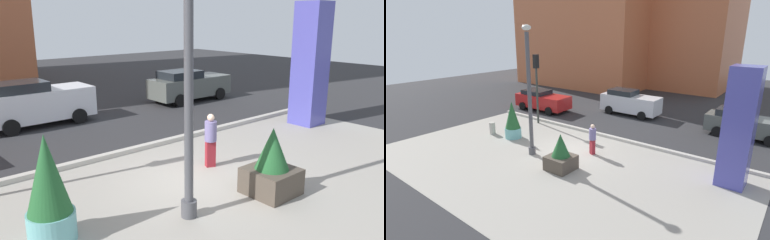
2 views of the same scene
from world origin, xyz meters
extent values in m
plane|color=#2D2D30|center=(0.00, 4.00, 0.00)|extent=(60.00, 60.00, 0.00)
cube|color=#9E998E|center=(0.00, -2.00, 0.00)|extent=(18.00, 10.00, 0.02)
cube|color=#B7B2A8|center=(0.00, 3.12, 0.08)|extent=(18.00, 0.24, 0.16)
cylinder|color=#4C4C51|center=(-1.46, -1.49, 0.20)|extent=(0.36, 0.36, 0.40)
cylinder|color=#4C4C51|center=(-1.46, -1.49, 3.10)|extent=(0.20, 0.20, 6.20)
cube|color=#4C4CAD|center=(7.50, 1.44, 2.49)|extent=(1.12, 1.12, 4.98)
cube|color=#4C4238|center=(0.92, -1.91, 0.34)|extent=(1.20, 1.20, 0.68)
cylinder|color=#382819|center=(0.92, -1.91, 0.66)|extent=(1.14, 1.14, 0.04)
cone|color=#235B2D|center=(0.92, -1.91, 1.21)|extent=(0.87, 0.87, 1.07)
cylinder|color=#6BB2B2|center=(-4.18, -0.44, 0.32)|extent=(0.97, 0.97, 0.63)
cylinder|color=#382819|center=(-4.18, -0.44, 0.61)|extent=(0.89, 0.89, 0.04)
cone|color=#235B2D|center=(-4.18, -0.44, 1.44)|extent=(0.89, 0.89, 1.62)
cube|color=silver|center=(-1.14, 8.55, 0.88)|extent=(4.47, 1.75, 1.22)
cube|color=#1E2328|center=(-1.81, 8.54, 1.69)|extent=(2.02, 1.52, 0.39)
cylinder|color=black|center=(0.23, 9.42, 0.32)|extent=(0.64, 0.23, 0.64)
cylinder|color=black|center=(0.25, 7.71, 0.32)|extent=(0.64, 0.23, 0.64)
cylinder|color=black|center=(-2.51, 7.68, 0.32)|extent=(0.64, 0.23, 0.64)
cube|color=#565B56|center=(6.85, 8.26, 0.77)|extent=(4.51, 1.76, 1.00)
cube|color=#1E2328|center=(6.18, 8.26, 1.47)|extent=(2.03, 1.54, 0.39)
cylinder|color=black|center=(8.24, 9.14, 0.32)|extent=(0.64, 0.22, 0.64)
cylinder|color=black|center=(8.25, 7.41, 0.32)|extent=(0.64, 0.22, 0.64)
cylinder|color=black|center=(5.45, 9.11, 0.32)|extent=(0.64, 0.22, 0.64)
cylinder|color=black|center=(5.46, 7.39, 0.32)|extent=(0.64, 0.22, 0.64)
cube|color=maroon|center=(1.03, 0.46, 0.40)|extent=(0.34, 0.30, 0.81)
cylinder|color=slate|center=(1.03, 0.46, 1.11)|extent=(0.47, 0.47, 0.61)
sphere|color=beige|center=(1.03, 0.46, 1.53)|extent=(0.22, 0.22, 0.22)
camera|label=1|loc=(-6.72, -7.72, 4.41)|focal=37.18mm
camera|label=2|loc=(9.43, -11.52, 6.28)|focal=28.10mm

